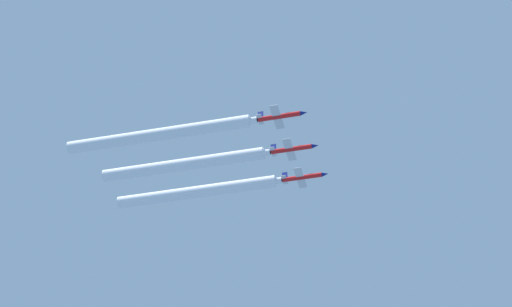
% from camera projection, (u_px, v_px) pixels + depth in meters
% --- Properties ---
extents(jet_far_left, '(8.63, 12.56, 3.02)m').
position_uv_depth(jet_far_left, '(303.00, 177.00, 246.97)').
color(jet_far_left, red).
extents(jet_inner_left, '(8.63, 12.56, 3.02)m').
position_uv_depth(jet_inner_left, '(293.00, 149.00, 237.51)').
color(jet_inner_left, red).
extents(jet_center, '(8.63, 12.56, 3.02)m').
position_uv_depth(jet_center, '(281.00, 116.00, 228.31)').
color(jet_center, red).
extents(smoke_trail_far_left, '(3.11, 44.47, 3.11)m').
position_uv_depth(smoke_trail_far_left, '(199.00, 192.00, 251.76)').
color(smoke_trail_far_left, white).
extents(smoke_trail_inner_left, '(3.11, 43.75, 3.11)m').
position_uv_depth(smoke_trail_inner_left, '(186.00, 164.00, 242.24)').
color(smoke_trail_inner_left, white).
extents(smoke_trail_center, '(3.11, 47.92, 3.11)m').
position_uv_depth(smoke_trail_center, '(161.00, 134.00, 233.39)').
color(smoke_trail_center, white).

